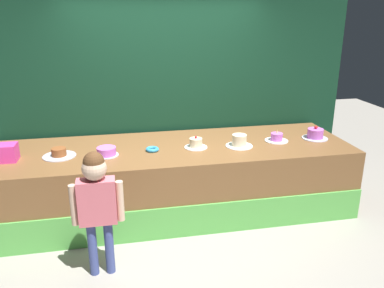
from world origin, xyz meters
TOP-DOWN VIEW (x-y plane):
  - ground_plane at (0.00, 0.00)m, footprint 12.00×12.00m
  - stage_platform at (0.00, 0.63)m, footprint 4.21×1.30m
  - curtain_backdrop at (0.00, 1.38)m, footprint 4.95×0.08m
  - child_figure at (-0.85, -0.46)m, footprint 0.47×0.21m
  - pink_box at (-1.79, 0.54)m, footprint 0.19×0.20m
  - donut at (-0.26, 0.54)m, footprint 0.15×0.15m
  - cake_far_left at (-1.28, 0.56)m, footprint 0.36×0.36m
  - cake_left at (-0.77, 0.49)m, footprint 0.26×0.26m
  - cake_center_left at (0.26, 0.55)m, footprint 0.27×0.27m
  - cake_center_right at (0.77, 0.50)m, footprint 0.32×0.32m
  - cake_right at (1.28, 0.60)m, footprint 0.29×0.29m
  - cake_far_right at (1.79, 0.59)m, footprint 0.32×0.32m

SIDE VIEW (x-z plane):
  - ground_plane at x=0.00m, z-range 0.00..0.00m
  - stage_platform at x=0.00m, z-range 0.00..0.82m
  - child_figure at x=-0.85m, z-range 0.18..1.39m
  - donut at x=-0.26m, z-range 0.82..0.86m
  - cake_far_left at x=-1.28m, z-range 0.81..0.91m
  - cake_right at x=1.28m, z-range 0.79..0.94m
  - cake_left at x=-0.77m, z-range 0.82..0.92m
  - cake_center_left at x=0.26m, z-range 0.80..0.94m
  - cake_far_right at x=1.79m, z-range 0.80..0.96m
  - cake_center_right at x=0.77m, z-range 0.81..0.96m
  - pink_box at x=-1.79m, z-range 0.82..1.01m
  - curtain_backdrop at x=0.00m, z-range 0.00..2.86m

